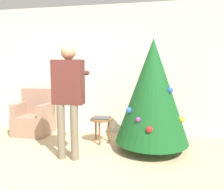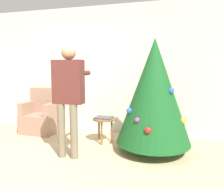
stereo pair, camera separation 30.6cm
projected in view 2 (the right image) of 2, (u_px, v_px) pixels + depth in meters
name	position (u px, v px, depth m)	size (l,w,h in m)	color
ground_plane	(37.00, 176.00, 2.83)	(14.00, 14.00, 0.00)	tan
wall_back	(95.00, 70.00, 4.79)	(8.00, 0.06, 2.70)	beige
christmas_tree	(154.00, 91.00, 3.57)	(1.23, 1.23, 1.88)	brown
armchair	(42.00, 116.00, 4.78)	(0.72, 0.61, 0.95)	#93705B
person_standing	(68.00, 90.00, 3.36)	(0.48, 0.57, 1.75)	#6B604C
side_stool	(104.00, 122.00, 4.08)	(0.42, 0.42, 0.47)	brown
laptop	(104.00, 118.00, 4.07)	(0.32, 0.26, 0.02)	#38383D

